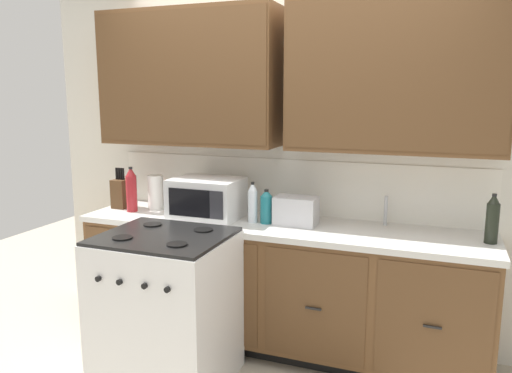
% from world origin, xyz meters
% --- Properties ---
extents(ground_plane, '(8.00, 8.00, 0.00)m').
position_xyz_m(ground_plane, '(0.00, 0.00, 0.00)').
color(ground_plane, '#B2A893').
extents(wall_unit, '(3.96, 0.40, 2.57)m').
position_xyz_m(wall_unit, '(0.00, 0.50, 1.66)').
color(wall_unit, silver).
rests_on(wall_unit, ground_plane).
extents(counter_run, '(2.79, 0.64, 0.90)m').
position_xyz_m(counter_run, '(0.00, 0.30, 0.46)').
color(counter_run, black).
rests_on(counter_run, ground_plane).
extents(stove_range, '(0.76, 0.68, 0.95)m').
position_xyz_m(stove_range, '(-0.50, -0.33, 0.47)').
color(stove_range, white).
rests_on(stove_range, ground_plane).
extents(microwave, '(0.48, 0.37, 0.28)m').
position_xyz_m(microwave, '(-0.52, 0.28, 1.04)').
color(microwave, white).
rests_on(microwave, counter_run).
extents(toaster, '(0.28, 0.18, 0.19)m').
position_xyz_m(toaster, '(0.13, 0.31, 1.00)').
color(toaster, '#B7B7BC').
rests_on(toaster, counter_run).
extents(knife_block, '(0.11, 0.14, 0.31)m').
position_xyz_m(knife_block, '(-1.27, 0.33, 1.02)').
color(knife_block, '#52361E').
rests_on(knife_block, counter_run).
extents(sink_faucet, '(0.02, 0.02, 0.20)m').
position_xyz_m(sink_faucet, '(0.69, 0.51, 1.00)').
color(sink_faucet, '#B2B5BA').
rests_on(sink_faucet, counter_run).
extents(paper_towel_roll, '(0.12, 0.12, 0.26)m').
position_xyz_m(paper_towel_roll, '(-1.00, 0.38, 1.03)').
color(paper_towel_roll, white).
rests_on(paper_towel_roll, counter_run).
extents(bottle_clear, '(0.07, 0.07, 0.28)m').
position_xyz_m(bottle_clear, '(-0.16, 0.27, 1.04)').
color(bottle_clear, silver).
rests_on(bottle_clear, counter_run).
extents(bottle_dark, '(0.07, 0.07, 0.30)m').
position_xyz_m(bottle_dark, '(1.32, 0.32, 1.05)').
color(bottle_dark, black).
rests_on(bottle_dark, counter_run).
extents(bottle_teal, '(0.08, 0.08, 0.23)m').
position_xyz_m(bottle_teal, '(-0.07, 0.28, 1.02)').
color(bottle_teal, '#1E707A').
rests_on(bottle_teal, counter_run).
extents(bottle_red, '(0.08, 0.08, 0.34)m').
position_xyz_m(bottle_red, '(-1.12, 0.25, 1.06)').
color(bottle_red, maroon).
rests_on(bottle_red, counter_run).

